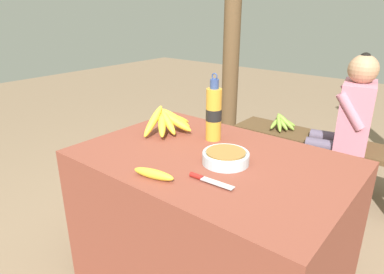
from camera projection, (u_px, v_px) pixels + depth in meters
market_counter at (210, 226)px, 1.65m from camera, size 1.19×0.81×0.73m
banana_bunch_ripe at (168, 121)px, 1.77m from camera, size 0.20×0.32×0.16m
serving_bowl at (226, 156)px, 1.44m from camera, size 0.20×0.20×0.05m
water_bottle at (214, 113)px, 1.66m from camera, size 0.08×0.08×0.33m
loose_banana_front at (154, 174)px, 1.32m from camera, size 0.18×0.07×0.04m
knife at (205, 179)px, 1.30m from camera, size 0.19×0.03×0.02m
wooden_bench at (322, 148)px, 2.58m from camera, size 1.38×0.32×0.43m
seated_vendor at (347, 119)px, 2.37m from camera, size 0.45×0.42×1.08m
banana_bunch_green at (282, 122)px, 2.73m from camera, size 0.18×0.26×0.14m
support_post_near at (233, 16)px, 2.98m from camera, size 0.15×0.15×2.56m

